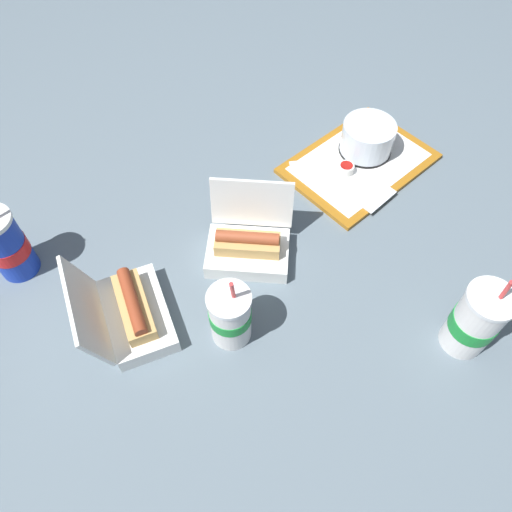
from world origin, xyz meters
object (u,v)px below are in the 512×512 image
clamshell_hotdog_left (131,312)px  clamshell_hotdog_center (250,244)px  plastic_fork (310,162)px  soda_cup_right (230,316)px  food_tray (359,163)px  cake_container (367,139)px  soda_cup_front (6,245)px  ketchup_cup (346,168)px  soda_cup_left (475,321)px

clamshell_hotdog_left → clamshell_hotdog_center: 0.30m
plastic_fork → clamshell_hotdog_center: 0.32m
clamshell_hotdog_center → soda_cup_right: 0.21m
food_tray → clamshell_hotdog_left: size_ratio=1.82×
clamshell_hotdog_center → soda_cup_right: (-0.13, -0.15, 0.03)m
cake_container → soda_cup_right: size_ratio=0.67×
plastic_fork → clamshell_hotdog_left: bearing=-138.9°
soda_cup_front → soda_cup_right: 0.51m
food_tray → soda_cup_right: soda_cup_right is taller
food_tray → clamshell_hotdog_center: clamshell_hotdog_center is taller
ketchup_cup → soda_cup_right: size_ratio=0.19×
food_tray → clamshell_hotdog_center: size_ratio=1.73×
plastic_fork → food_tray: bearing=-6.1°
soda_cup_front → soda_cup_right: (0.33, -0.39, -0.01)m
ketchup_cup → clamshell_hotdog_left: bearing=-170.1°
ketchup_cup → soda_cup_left: bearing=-98.6°
food_tray → plastic_fork: bearing=150.6°
soda_cup_left → clamshell_hotdog_center: bearing=122.6°
clamshell_hotdog_left → plastic_fork: bearing=17.8°
ketchup_cup → clamshell_hotdog_center: bearing=-165.5°
food_tray → plastic_fork: size_ratio=3.74×
soda_cup_right → plastic_fork: bearing=37.3°
ketchup_cup → clamshell_hotdog_center: size_ratio=0.17×
food_tray → clamshell_hotdog_center: 0.41m
soda_cup_front → food_tray: bearing=-9.1°
ketchup_cup → clamshell_hotdog_center: 0.35m
plastic_fork → clamshell_hotdog_center: bearing=-126.6°
ketchup_cup → food_tray: bearing=11.8°
cake_container → soda_cup_left: soda_cup_left is taller
plastic_fork → clamshell_hotdog_center: clamshell_hotdog_center is taller
cake_container → clamshell_hotdog_left: size_ratio=0.61×
food_tray → ketchup_cup: bearing=-168.2°
clamshell_hotdog_left → soda_cup_front: soda_cup_front is taller
food_tray → soda_cup_right: (-0.53, -0.25, 0.07)m
ketchup_cup → clamshell_hotdog_left: 0.64m
cake_container → ketchup_cup: 0.10m
cake_container → soda_cup_front: (-0.89, 0.11, 0.03)m
soda_cup_left → soda_cup_front: (-0.72, 0.64, -0.00)m
plastic_fork → soda_cup_left: bearing=-68.4°
food_tray → soda_cup_right: bearing=-154.5°
plastic_fork → clamshell_hotdog_center: (-0.28, -0.16, 0.03)m
plastic_fork → soda_cup_right: bearing=-119.4°
ketchup_cup → plastic_fork: ketchup_cup is taller
food_tray → soda_cup_left: (-0.13, -0.51, 0.08)m
clamshell_hotdog_left → soda_cup_left: size_ratio=0.96×
cake_container → ketchup_cup: bearing=-157.7°
cake_container → clamshell_hotdog_center: (-0.43, -0.12, -0.01)m
cake_container → plastic_fork: 0.16m
food_tray → soda_cup_front: size_ratio=1.75×
cake_container → soda_cup_left: 0.56m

